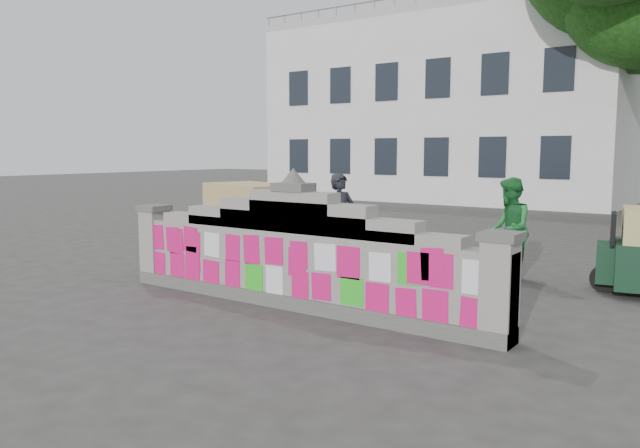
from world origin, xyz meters
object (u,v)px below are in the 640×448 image
object	(u,v)px
pedestrian	(509,229)
rickshaw_left	(254,218)
cyclist_bike	(340,253)
cyclist_rider	(340,234)

from	to	relation	value
pedestrian	rickshaw_left	distance (m)	5.50
cyclist_bike	cyclist_rider	size ratio (longest dim) A/B	1.12
cyclist_rider	rickshaw_left	world-z (taller)	cyclist_rider
pedestrian	rickshaw_left	size ratio (longest dim) A/B	0.63
rickshaw_left	cyclist_rider	bearing A→B (deg)	-4.96
cyclist_bike	rickshaw_left	xyz separation A→B (m)	(-3.10, 1.23, 0.32)
pedestrian	cyclist_rider	bearing A→B (deg)	-77.04
pedestrian	cyclist_bike	bearing A→B (deg)	-77.04
rickshaw_left	pedestrian	bearing A→B (deg)	21.70
rickshaw_left	cyclist_bike	bearing A→B (deg)	-4.96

